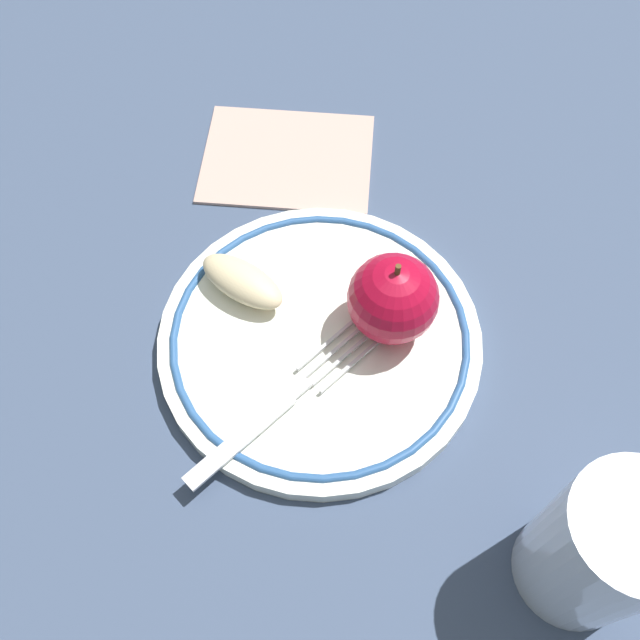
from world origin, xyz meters
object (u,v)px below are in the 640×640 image
Objects in this scene: apple_red_whole at (393,299)px; plate at (320,339)px; fork at (277,408)px; napkin_folded at (287,157)px; apple_slice_front at (242,281)px; drinking_glass at (601,549)px.

plate is at bearing -57.49° from apple_red_whole.
fork reaches higher than napkin_folded.
apple_red_whole reaches higher than napkin_folded.
apple_slice_front is (0.01, -0.11, -0.02)m from apple_red_whole.
plate is 2.01× the size of drinking_glass.
napkin_folded is (-0.25, -0.30, -0.06)m from drinking_glass.
apple_red_whole is 0.50× the size of napkin_folded.
drinking_glass is (0.12, 0.16, 0.01)m from apple_red_whole.
plate is at bearing -114.29° from drinking_glass.
apple_slice_front is 0.15m from napkin_folded.
drinking_glass is at bearing 65.71° from plate.
apple_slice_front is at bearing -111.46° from drinking_glass.
plate is at bearing 30.23° from napkin_folded.
fork is at bearing -97.43° from drinking_glass.
napkin_folded is at bearing 46.09° from fork.
apple_red_whole is (-0.03, 0.04, 0.04)m from plate.
apple_slice_front reaches higher than fork.
apple_red_whole reaches higher than apple_slice_front.
apple_red_whole is 0.20m from napkin_folded.
drinking_glass is (0.09, 0.21, 0.05)m from plate.
plate is 0.07m from fork.
napkin_folded is at bearing -66.94° from apple_slice_front.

